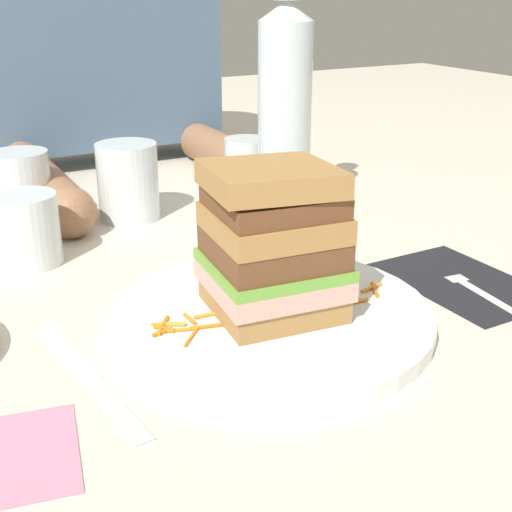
{
  "coord_description": "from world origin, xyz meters",
  "views": [
    {
      "loc": [
        -0.28,
        -0.48,
        0.29
      ],
      "look_at": [
        -0.01,
        0.02,
        0.05
      ],
      "focal_mm": 48.11,
      "sensor_mm": 36.0,
      "label": 1
    }
  ],
  "objects_px": {
    "empty_tumbler_0": "(22,189)",
    "diner_across": "(96,2)",
    "water_bottle": "(285,107)",
    "knife": "(91,379)",
    "napkin_pink": "(3,458)",
    "empty_tumbler_3": "(26,230)",
    "empty_tumbler_1": "(128,181)",
    "sandwich": "(272,242)",
    "napkin_dark": "(462,281)",
    "fork": "(477,287)",
    "empty_tumbler_2": "(246,166)",
    "main_plate": "(272,317)",
    "juice_glass": "(251,207)"
  },
  "relations": [
    {
      "from": "main_plate",
      "to": "napkin_pink",
      "type": "relative_size",
      "value": 2.95
    },
    {
      "from": "fork",
      "to": "napkin_pink",
      "type": "relative_size",
      "value": 1.73
    },
    {
      "from": "sandwich",
      "to": "napkin_dark",
      "type": "distance_m",
      "value": 0.23
    },
    {
      "from": "main_plate",
      "to": "empty_tumbler_1",
      "type": "relative_size",
      "value": 2.94
    },
    {
      "from": "sandwich",
      "to": "empty_tumbler_1",
      "type": "height_order",
      "value": "sandwich"
    },
    {
      "from": "empty_tumbler_3",
      "to": "napkin_pink",
      "type": "xyz_separation_m",
      "value": [
        -0.08,
        -0.33,
        -0.04
      ]
    },
    {
      "from": "knife",
      "to": "napkin_pink",
      "type": "bearing_deg",
      "value": -139.9
    },
    {
      "from": "sandwich",
      "to": "napkin_dark",
      "type": "height_order",
      "value": "sandwich"
    },
    {
      "from": "empty_tumbler_0",
      "to": "diner_across",
      "type": "distance_m",
      "value": 0.37
    },
    {
      "from": "water_bottle",
      "to": "juice_glass",
      "type": "bearing_deg",
      "value": -142.52
    },
    {
      "from": "empty_tumbler_0",
      "to": "empty_tumbler_1",
      "type": "bearing_deg",
      "value": -15.1
    },
    {
      "from": "empty_tumbler_2",
      "to": "sandwich",
      "type": "bearing_deg",
      "value": -114.78
    },
    {
      "from": "juice_glass",
      "to": "sandwich",
      "type": "bearing_deg",
      "value": -113.61
    },
    {
      "from": "fork",
      "to": "empty_tumbler_2",
      "type": "distance_m",
      "value": 0.41
    },
    {
      "from": "fork",
      "to": "napkin_dark",
      "type": "bearing_deg",
      "value": 84.01
    },
    {
      "from": "sandwich",
      "to": "diner_across",
      "type": "xyz_separation_m",
      "value": [
        0.05,
        0.63,
        0.17
      ]
    },
    {
      "from": "empty_tumbler_1",
      "to": "knife",
      "type": "bearing_deg",
      "value": -113.42
    },
    {
      "from": "fork",
      "to": "juice_glass",
      "type": "relative_size",
      "value": 2.07
    },
    {
      "from": "main_plate",
      "to": "juice_glass",
      "type": "xyz_separation_m",
      "value": [
        0.09,
        0.21,
        0.03
      ]
    },
    {
      "from": "napkin_pink",
      "to": "napkin_dark",
      "type": "bearing_deg",
      "value": 7.92
    },
    {
      "from": "diner_across",
      "to": "empty_tumbler_3",
      "type": "bearing_deg",
      "value": -118.47
    },
    {
      "from": "sandwich",
      "to": "empty_tumbler_0",
      "type": "xyz_separation_m",
      "value": [
        -0.14,
        0.38,
        -0.03
      ]
    },
    {
      "from": "fork",
      "to": "knife",
      "type": "bearing_deg",
      "value": 176.6
    },
    {
      "from": "empty_tumbler_0",
      "to": "diner_across",
      "type": "relative_size",
      "value": 0.18
    },
    {
      "from": "main_plate",
      "to": "napkin_pink",
      "type": "bearing_deg",
      "value": -162.27
    },
    {
      "from": "water_bottle",
      "to": "napkin_pink",
      "type": "relative_size",
      "value": 3.13
    },
    {
      "from": "empty_tumbler_1",
      "to": "water_bottle",
      "type": "bearing_deg",
      "value": -19.98
    },
    {
      "from": "sandwich",
      "to": "fork",
      "type": "relative_size",
      "value": 0.79
    },
    {
      "from": "sandwich",
      "to": "empty_tumbler_0",
      "type": "bearing_deg",
      "value": 109.99
    },
    {
      "from": "empty_tumbler_2",
      "to": "napkin_pink",
      "type": "relative_size",
      "value": 0.81
    },
    {
      "from": "juice_glass",
      "to": "water_bottle",
      "type": "height_order",
      "value": "water_bottle"
    },
    {
      "from": "empty_tumbler_1",
      "to": "diner_across",
      "type": "distance_m",
      "value": 0.36
    },
    {
      "from": "napkin_dark",
      "to": "empty_tumbler_2",
      "type": "distance_m",
      "value": 0.39
    },
    {
      "from": "water_bottle",
      "to": "empty_tumbler_1",
      "type": "relative_size",
      "value": 3.11
    },
    {
      "from": "main_plate",
      "to": "sandwich",
      "type": "relative_size",
      "value": 2.15
    },
    {
      "from": "sandwich",
      "to": "water_bottle",
      "type": "xyz_separation_m",
      "value": [
        0.17,
        0.27,
        0.06
      ]
    },
    {
      "from": "diner_across",
      "to": "napkin_pink",
      "type": "bearing_deg",
      "value": -112.37
    },
    {
      "from": "main_plate",
      "to": "knife",
      "type": "bearing_deg",
      "value": -175.23
    },
    {
      "from": "sandwich",
      "to": "napkin_dark",
      "type": "xyz_separation_m",
      "value": [
        0.21,
        -0.01,
        -0.08
      ]
    },
    {
      "from": "water_bottle",
      "to": "empty_tumbler_0",
      "type": "distance_m",
      "value": 0.34
    },
    {
      "from": "juice_glass",
      "to": "empty_tumbler_2",
      "type": "bearing_deg",
      "value": 63.73
    },
    {
      "from": "knife",
      "to": "juice_glass",
      "type": "bearing_deg",
      "value": 40.88
    },
    {
      "from": "knife",
      "to": "empty_tumbler_3",
      "type": "distance_m",
      "value": 0.27
    },
    {
      "from": "napkin_dark",
      "to": "empty_tumbler_2",
      "type": "bearing_deg",
      "value": 96.19
    },
    {
      "from": "knife",
      "to": "napkin_pink",
      "type": "relative_size",
      "value": 2.09
    },
    {
      "from": "fork",
      "to": "empty_tumbler_2",
      "type": "bearing_deg",
      "value": 95.54
    },
    {
      "from": "empty_tumbler_3",
      "to": "empty_tumbler_1",
      "type": "bearing_deg",
      "value": 32.76
    },
    {
      "from": "sandwich",
      "to": "water_bottle",
      "type": "relative_size",
      "value": 0.44
    },
    {
      "from": "empty_tumbler_1",
      "to": "juice_glass",
      "type": "bearing_deg",
      "value": -51.52
    },
    {
      "from": "napkin_pink",
      "to": "diner_across",
      "type": "height_order",
      "value": "diner_across"
    }
  ]
}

